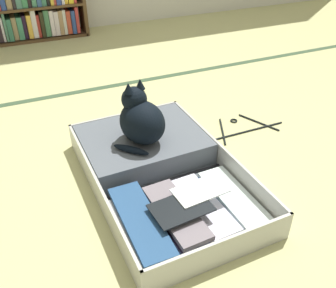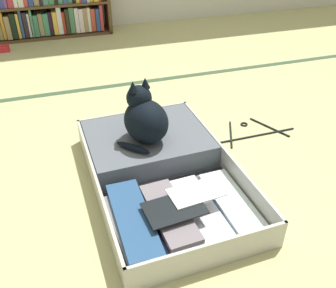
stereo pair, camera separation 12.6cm
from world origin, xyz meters
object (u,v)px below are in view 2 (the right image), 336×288
object	(u,v)px
open_suitcase	(156,165)
black_cat	(144,118)
small_red_pouch	(3,49)
clothes_hanger	(252,132)

from	to	relation	value
open_suitcase	black_cat	size ratio (longest dim) A/B	3.43
small_red_pouch	open_suitcase	bearing A→B (deg)	-69.00
black_cat	clothes_hanger	distance (m)	0.67
clothes_hanger	open_suitcase	bearing A→B (deg)	-162.60
clothes_hanger	small_red_pouch	size ratio (longest dim) A/B	4.79
clothes_hanger	small_red_pouch	xyz separation A→B (m)	(-1.35, 1.76, 0.02)
black_cat	small_red_pouch	bearing A→B (deg)	111.86
black_cat	small_red_pouch	world-z (taller)	black_cat
open_suitcase	small_red_pouch	distance (m)	2.09
open_suitcase	black_cat	distance (m)	0.22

